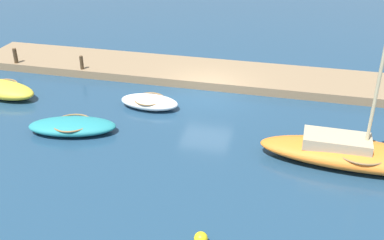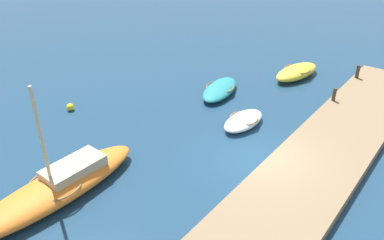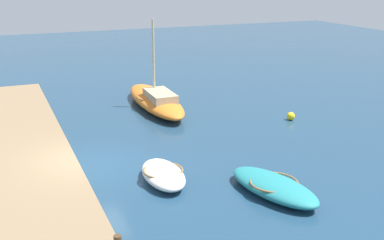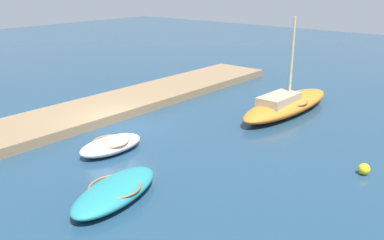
{
  "view_description": "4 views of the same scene",
  "coord_description": "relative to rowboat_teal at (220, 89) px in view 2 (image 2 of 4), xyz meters",
  "views": [
    {
      "loc": [
        -4.3,
        20.31,
        9.26
      ],
      "look_at": [
        -0.37,
        4.47,
        0.84
      ],
      "focal_mm": 43.0,
      "sensor_mm": 36.0,
      "label": 1
    },
    {
      "loc": [
        -12.75,
        -6.22,
        9.96
      ],
      "look_at": [
        -0.4,
        3.37,
        1.08
      ],
      "focal_mm": 36.3,
      "sensor_mm": 36.0,
      "label": 2
    },
    {
      "loc": [
        16.72,
        -2.92,
        7.11
      ],
      "look_at": [
        -0.49,
        4.39,
        1.21
      ],
      "focal_mm": 44.55,
      "sensor_mm": 36.0,
      "label": 3
    },
    {
      "loc": [
        11.97,
        14.45,
        6.48
      ],
      "look_at": [
        -1.36,
        3.24,
        0.63
      ],
      "focal_mm": 39.72,
      "sensor_mm": 36.0,
      "label": 4
    }
  ],
  "objects": [
    {
      "name": "dock_platform",
      "position": [
        -4.59,
        -7.39,
        -0.08
      ],
      "size": [
        26.69,
        3.57,
        0.42
      ],
      "primitive_type": "cube",
      "color": "#846B4C",
      "rests_on": "ground_plane"
    },
    {
      "name": "ground_plane",
      "position": [
        -4.59,
        -5.17,
        -0.29
      ],
      "size": [
        84.0,
        84.0,
        0.0
      ],
      "primitive_type": "plane",
      "color": "navy"
    },
    {
      "name": "marker_buoy",
      "position": [
        -6.69,
        5.24,
        -0.09
      ],
      "size": [
        0.4,
        0.4,
        0.4
      ],
      "primitive_type": "sphere",
      "color": "yellow",
      "rests_on": "ground_plane"
    },
    {
      "name": "dinghy_white",
      "position": [
        -2.35,
        -3.03,
        0.0
      ],
      "size": [
        2.79,
        1.49,
        0.57
      ],
      "rotation": [
        0.0,
        0.0,
        -0.05
      ],
      "color": "white",
      "rests_on": "ground_plane"
    },
    {
      "name": "rowboat_teal",
      "position": [
        0.0,
        0.0,
        0.0
      ],
      "size": [
        3.89,
        2.33,
        0.57
      ],
      "rotation": [
        0.0,
        0.0,
        0.23
      ],
      "color": "teal",
      "rests_on": "ground_plane"
    },
    {
      "name": "mooring_post_mid_west",
      "position": [
        6.34,
        -5.86,
        0.54
      ],
      "size": [
        0.21,
        0.21,
        0.82
      ],
      "primitive_type": "cylinder",
      "color": "#47331E",
      "rests_on": "dock_platform"
    },
    {
      "name": "mooring_post_west",
      "position": [
        2.38,
        -5.86,
        0.5
      ],
      "size": [
        0.19,
        0.19,
        0.73
      ],
      "primitive_type": "cylinder",
      "color": "#47331E",
      "rests_on": "dock_platform"
    },
    {
      "name": "sailboat_orange",
      "position": [
        -11.31,
        -0.24,
        0.18
      ],
      "size": [
        7.33,
        2.13,
        4.74
      ],
      "rotation": [
        0.0,
        0.0,
        -0.02
      ],
      "color": "orange",
      "rests_on": "ground_plane"
    },
    {
      "name": "rowboat_yellow",
      "position": [
        5.05,
        -2.51,
        0.09
      ],
      "size": [
        4.01,
        2.16,
        0.75
      ],
      "rotation": [
        0.0,
        0.0,
        -0.17
      ],
      "color": "gold",
      "rests_on": "ground_plane"
    }
  ]
}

